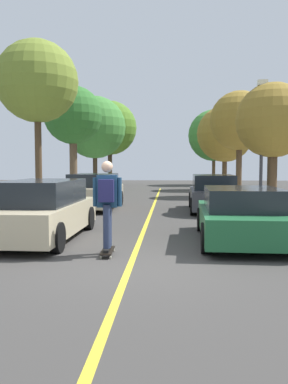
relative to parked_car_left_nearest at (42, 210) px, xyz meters
name	(u,v)px	position (x,y,z in m)	size (l,w,h in m)	color
ground	(131,263)	(2.41, -2.33, -0.71)	(80.00, 80.00, 0.00)	#3D3A38
center_line	(144,229)	(2.41, 1.67, -0.70)	(0.12, 39.20, 0.01)	gold
parked_car_left_nearest	(42,210)	(0.00, 0.00, 0.00)	(1.92, 4.51, 1.44)	#BCAD89
parked_car_left_near	(94,192)	(0.00, 6.91, 0.01)	(2.02, 4.42, 1.45)	#BCAD89
parked_car_right_nearest	(241,215)	(4.81, -0.06, -0.08)	(2.13, 4.36, 1.28)	#1E5B33
parked_car_right_near	(213,193)	(4.81, 6.31, -0.01)	(1.92, 4.19, 1.42)	#38383D
street_tree_left_nearest	(37,82)	(-2.19, 6.53, 4.42)	(3.28, 3.28, 6.65)	#4C3823
street_tree_left_near	(73,116)	(-2.19, 12.57, 3.78)	(3.19, 3.19, 5.99)	brown
street_tree_left_far	(95,128)	(-2.19, 19.17, 3.74)	(4.40, 4.40, 6.51)	#3D2D1E
street_tree_left_farthest	(110,128)	(-2.19, 26.48, 4.34)	(4.76, 4.76, 7.30)	#3D2D1E
street_tree_right_nearest	(273,121)	(7.01, 6.06, 2.76)	(2.82, 2.82, 4.77)	#4C3823
street_tree_right_near	(240,121)	(7.01, 13.57, 3.55)	(3.31, 3.31, 5.79)	#4C3823
street_tree_right_far	(225,134)	(7.01, 19.61, 3.26)	(3.95, 3.95, 5.82)	#4C3823
street_tree_right_farthest	(214,135)	(7.01, 26.80, 3.68)	(4.52, 4.52, 6.51)	#4C3823
fire_hydrant	(1,214)	(-1.50, 1.08, -0.22)	(0.20, 0.20, 0.70)	#B2140F
streetlamp	(262,135)	(6.56, 5.95, 2.24)	(0.36, 0.24, 4.84)	#38383D
skateboard	(108,251)	(1.87, -1.68, -0.62)	(0.26, 0.85, 0.10)	black
skateboarder	(107,200)	(1.87, -1.72, 0.42)	(0.58, 0.70, 1.79)	black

